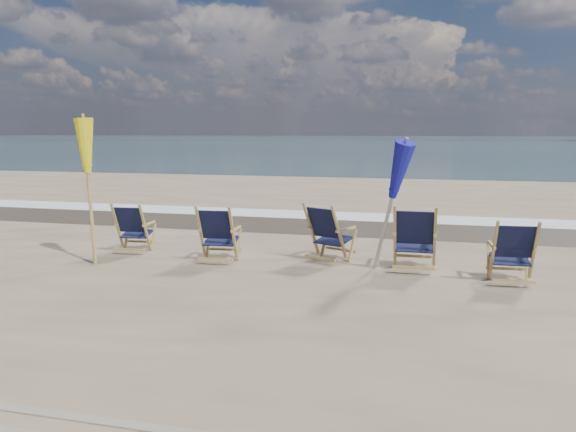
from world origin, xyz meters
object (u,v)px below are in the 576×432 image
object	(u,v)px
umbrella_yellow	(88,154)
beach_chair_1	(233,235)
beach_chair_3	(435,240)
beach_chair_4	(534,253)
beach_chair_0	(145,228)
beach_chair_2	(339,235)
umbrella_blue	(389,171)

from	to	relation	value
umbrella_yellow	beach_chair_1	bearing A→B (deg)	13.70
beach_chair_3	beach_chair_4	size ratio (longest dim) A/B	1.11
beach_chair_0	beach_chair_1	world-z (taller)	beach_chair_1
beach_chair_3	umbrella_yellow	xyz separation A→B (m)	(-5.32, -0.70, 1.24)
beach_chair_1	beach_chair_3	distance (m)	3.13
beach_chair_1	beach_chair_4	distance (m)	4.44
beach_chair_0	beach_chair_4	size ratio (longest dim) A/B	0.96
beach_chair_0	beach_chair_2	distance (m)	3.39
umbrella_yellow	umbrella_blue	distance (m)	4.67
beach_chair_4	umbrella_yellow	distance (m)	6.77
beach_chair_1	umbrella_yellow	bearing A→B (deg)	9.15
beach_chair_2	beach_chair_4	xyz separation A→B (m)	(2.78, -0.57, -0.03)
beach_chair_4	umbrella_blue	xyz separation A→B (m)	(-2.00, 0.26, 1.08)
beach_chair_1	beach_chair_4	bearing A→B (deg)	172.65
beach_chair_3	umbrella_blue	bearing A→B (deg)	9.07
umbrella_yellow	umbrella_blue	size ratio (longest dim) A/B	1.11
beach_chair_4	beach_chair_1	bearing A→B (deg)	-6.53
beach_chair_1	beach_chair_4	world-z (taller)	beach_chair_1
beach_chair_1	umbrella_yellow	distance (m)	2.60
beach_chair_4	beach_chair_2	bearing A→B (deg)	-15.27
beach_chair_3	beach_chair_1	bearing A→B (deg)	2.79
beach_chair_0	beach_chair_4	world-z (taller)	beach_chair_4
beach_chair_3	beach_chair_4	world-z (taller)	beach_chair_3
beach_chair_3	umbrella_blue	size ratio (longest dim) A/B	0.51
beach_chair_0	beach_chair_2	world-z (taller)	beach_chair_2
umbrella_blue	umbrella_yellow	bearing A→B (deg)	-172.81
beach_chair_1	beach_chair_0	bearing A→B (deg)	-15.42
beach_chair_1	umbrella_yellow	size ratio (longest dim) A/B	0.42
umbrella_yellow	beach_chair_3	bearing A→B (deg)	7.45
beach_chair_2	beach_chair_3	bearing A→B (deg)	-162.62
beach_chair_1	beach_chair_2	xyz separation A→B (m)	(1.65, 0.35, 0.01)
beach_chair_0	umbrella_yellow	size ratio (longest dim) A/B	0.39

